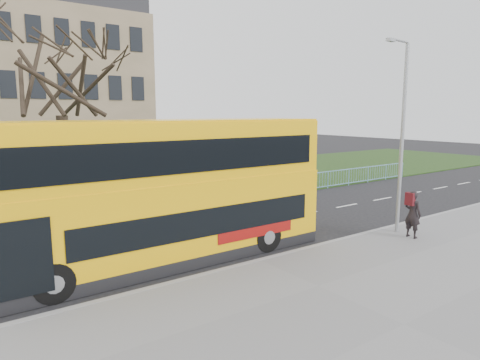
{
  "coord_description": "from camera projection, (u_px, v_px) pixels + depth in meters",
  "views": [
    {
      "loc": [
        -8.2,
        -11.84,
        4.82
      ],
      "look_at": [
        1.07,
        1.0,
        2.29
      ],
      "focal_mm": 32.0,
      "sensor_mm": 36.0,
      "label": 1
    }
  ],
  "objects": [
    {
      "name": "ground",
      "position": [
        232.0,
        251.0,
        14.97
      ],
      "size": [
        120.0,
        120.0,
        0.0
      ],
      "primitive_type": "plane",
      "color": "black",
      "rests_on": "ground"
    },
    {
      "name": "pavement",
      "position": [
        404.0,
        327.0,
        9.56
      ],
      "size": [
        80.0,
        10.5,
        0.12
      ],
      "primitive_type": "cube",
      "color": "slate",
      "rests_on": "ground"
    },
    {
      "name": "kerb",
      "position": [
        259.0,
        261.0,
        13.72
      ],
      "size": [
        80.0,
        0.2,
        0.14
      ],
      "primitive_type": "cube",
      "color": "gray",
      "rests_on": "ground"
    },
    {
      "name": "grass_verge",
      "position": [
        100.0,
        190.0,
        26.42
      ],
      "size": [
        80.0,
        15.4,
        0.08
      ],
      "primitive_type": "cube",
      "color": "#183312",
      "rests_on": "ground"
    },
    {
      "name": "guard_railing",
      "position": [
        152.0,
        203.0,
        20.17
      ],
      "size": [
        40.0,
        0.12,
        1.1
      ],
      "primitive_type": null,
      "color": "#7FBCE3",
      "rests_on": "ground"
    },
    {
      "name": "bare_tree",
      "position": [
        61.0,
        97.0,
        20.38
      ],
      "size": [
        7.61,
        7.61,
        10.87
      ],
      "primitive_type": null,
      "color": "black",
      "rests_on": "grass_verge"
    },
    {
      "name": "yellow_bus",
      "position": [
        169.0,
        188.0,
        13.64
      ],
      "size": [
        10.77,
        2.62,
        4.51
      ],
      "rotation": [
        0.0,
        0.0,
        -0.0
      ],
      "color": "#FEBA0A",
      "rests_on": "ground"
    },
    {
      "name": "pedestrian",
      "position": [
        413.0,
        214.0,
        16.05
      ],
      "size": [
        0.43,
        0.65,
        1.79
      ],
      "primitive_type": "imported",
      "rotation": [
        0.0,
        0.0,
        1.57
      ],
      "color": "black",
      "rests_on": "pavement"
    },
    {
      "name": "street_lamp",
      "position": [
        401.0,
        131.0,
        16.28
      ],
      "size": [
        1.54,
        0.33,
        7.28
      ],
      "rotation": [
        0.0,
        0.0,
        0.12
      ],
      "color": "#9CA0A4",
      "rests_on": "pavement"
    }
  ]
}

